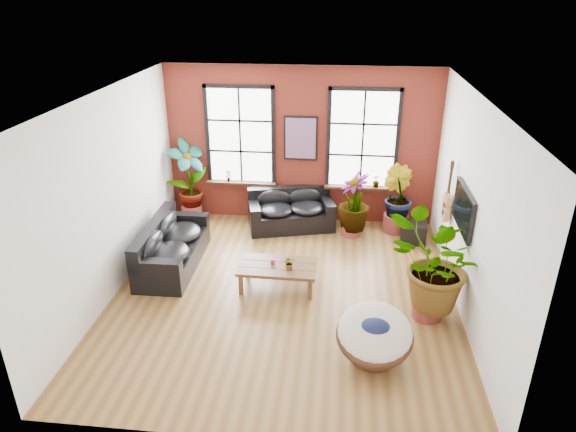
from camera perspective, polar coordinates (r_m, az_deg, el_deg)
name	(u,v)px	position (r m, az deg, el deg)	size (l,w,h in m)	color
room	(285,200)	(8.58, -0.33, 1.76)	(6.04, 6.54, 3.54)	brown
sofa_back	(291,211)	(11.52, 0.28, 0.59)	(2.03, 1.35, 0.86)	black
sofa_left	(170,247)	(10.20, -13.00, -3.37)	(0.96, 2.23, 0.88)	black
coffee_table	(278,268)	(9.26, -1.15, -5.77)	(1.41, 0.82, 0.54)	#4D301B
papasan_chair	(375,335)	(7.70, 9.59, -12.91)	(1.16, 1.18, 0.84)	#442818
poster	(301,138)	(11.36, 1.42, 8.63)	(0.74, 0.06, 0.98)	black
tv_wall_unit	(458,208)	(9.25, 18.37, 0.82)	(0.13, 1.86, 1.20)	black
media_box	(413,232)	(11.23, 13.73, -1.78)	(0.56, 0.48, 0.44)	black
pot_back_left	(192,213)	(12.15, -10.62, 0.37)	(0.49, 0.49, 0.35)	maroon
pot_back_right	(395,223)	(11.64, 11.85, -0.73)	(0.68, 0.68, 0.40)	maroon
pot_right_wall	(427,307)	(8.90, 15.22, -9.73)	(0.52, 0.52, 0.36)	maroon
pot_mid	(351,228)	(11.33, 7.02, -1.30)	(0.51, 0.51, 0.32)	maroon
floor_plant_back_left	(189,177)	(11.86, -10.96, 4.23)	(0.94, 0.63, 1.78)	#1E4813
floor_plant_back_right	(397,196)	(11.42, 11.97, 2.17)	(0.74, 0.59, 1.34)	#1E4813
floor_plant_right_wall	(435,267)	(8.49, 16.04, -5.43)	(1.45, 1.25, 1.61)	#1E4813
floor_plant_mid	(354,202)	(11.08, 7.36, 1.58)	(0.71, 0.71, 1.28)	#1E4813
table_plant	(290,263)	(9.07, 0.18, -5.20)	(0.21, 0.18, 0.24)	#1E4813
sill_plant_left	(228,176)	(11.84, -6.65, 4.49)	(0.14, 0.10, 0.27)	#1E4813
sill_plant_right	(376,181)	(11.59, 9.77, 3.84)	(0.15, 0.15, 0.27)	#1E4813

